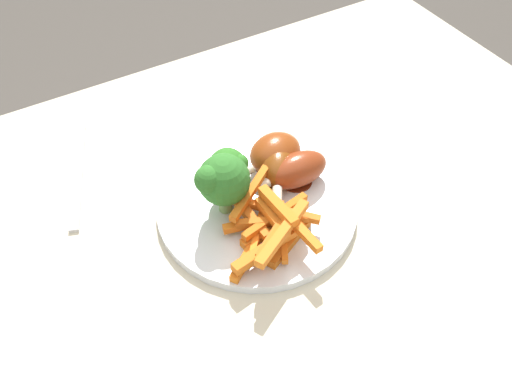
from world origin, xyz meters
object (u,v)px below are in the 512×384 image
broccoli_floret_middle (221,180)px  fork (78,175)px  broccoli_floret_front (229,168)px  chicken_drumstick_near (273,155)px  dining_table (269,285)px  chicken_drumstick_extra (293,172)px  carrot_fries_pile (272,227)px  dinner_plate (256,206)px  chicken_drumstick_far (278,170)px

broccoli_floret_middle → fork: 0.21m
broccoli_floret_front → chicken_drumstick_near: 0.07m
dining_table → broccoli_floret_front: broccoli_floret_front is taller
chicken_drumstick_near → chicken_drumstick_extra: size_ratio=0.93×
chicken_drumstick_near → broccoli_floret_front: bearing=-171.0°
carrot_fries_pile → broccoli_floret_front: bearing=94.9°
broccoli_floret_middle → fork: (-0.13, 0.15, -0.06)m
dinner_plate → broccoli_floret_front: bearing=120.2°
broccoli_floret_front → carrot_fries_pile: broccoli_floret_front is taller
chicken_drumstick_near → carrot_fries_pile: bearing=-121.4°
dinner_plate → broccoli_floret_middle: size_ratio=3.00×
chicken_drumstick_far → fork: size_ratio=0.61×
broccoli_floret_front → fork: (-0.15, 0.13, -0.05)m
broccoli_floret_front → chicken_drumstick_far: broccoli_floret_front is taller
chicken_drumstick_extra → fork: chicken_drumstick_extra is taller
dining_table → broccoli_floret_front: bearing=106.6°
fork → carrot_fries_pile: bearing=-123.3°
broccoli_floret_front → carrot_fries_pile: 0.09m
chicken_drumstick_far → dinner_plate: bearing=-156.9°
dining_table → chicken_drumstick_extra: (0.05, 0.04, 0.16)m
dinner_plate → carrot_fries_pile: size_ratio=1.75×
broccoli_floret_middle → chicken_drumstick_far: 0.09m
carrot_fries_pile → chicken_drumstick_extra: bearing=42.3°
broccoli_floret_middle → broccoli_floret_front: bearing=45.0°
chicken_drumstick_extra → broccoli_floret_middle: bearing=177.1°
dinner_plate → chicken_drumstick_far: 0.05m
fork → chicken_drumstick_far: bearing=-104.1°
dinner_plate → broccoli_floret_front: size_ratio=3.67×
dining_table → chicken_drumstick_extra: size_ratio=7.48×
chicken_drumstick_extra → carrot_fries_pile: bearing=-137.7°
broccoli_floret_front → chicken_drumstick_extra: 0.08m
carrot_fries_pile → fork: carrot_fries_pile is taller
dining_table → broccoli_floret_front: size_ratio=15.14×
dining_table → dinner_plate: bearing=92.1°
dinner_plate → broccoli_floret_middle: (-0.04, 0.01, 0.06)m
fork → chicken_drumstick_near: bearing=-98.5°
chicken_drumstick_near → chicken_drumstick_far: size_ratio=1.08×
chicken_drumstick_extra → chicken_drumstick_near: bearing=101.8°
chicken_drumstick_far → broccoli_floret_middle: bearing=-175.3°
dining_table → fork: fork is taller
dining_table → broccoli_floret_middle: bearing=131.8°
dining_table → chicken_drumstick_far: size_ratio=8.68×
carrot_fries_pile → broccoli_floret_middle: bearing=113.3°
carrot_fries_pile → chicken_drumstick_extra: carrot_fries_pile is taller
dining_table → broccoli_floret_middle: 0.20m
dinner_plate → fork: bearing=136.0°
chicken_drumstick_far → carrot_fries_pile: bearing=-125.9°
chicken_drumstick_near → fork: bearing=150.8°
dinner_plate → carrot_fries_pile: bearing=-101.3°
dining_table → broccoli_floret_middle: broccoli_floret_middle is taller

